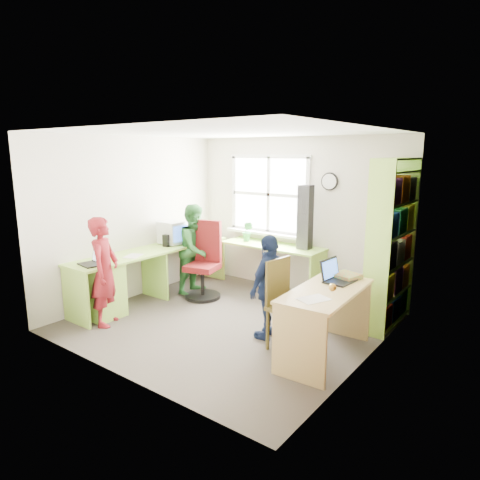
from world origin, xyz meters
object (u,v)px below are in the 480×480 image
at_px(crt_monitor, 172,233).
at_px(potted_plant, 248,231).
at_px(laptop_left, 94,261).
at_px(bookshelf, 391,248).
at_px(swivel_chair, 205,265).
at_px(l_desk, 143,276).
at_px(person_green, 196,249).
at_px(laptop_right, 336,276).
at_px(person_navy, 270,287).
at_px(right_desk, 326,308).
at_px(person_red, 105,271).
at_px(cd_tower, 305,217).
at_px(wooden_chair, 286,301).

height_order(crt_monitor, potted_plant, crt_monitor).
bearing_deg(laptop_left, bookshelf, 43.58).
xyz_separation_m(swivel_chair, crt_monitor, (-0.61, -0.06, 0.44)).
bearing_deg(swivel_chair, l_desk, -128.43).
distance_m(laptop_left, person_green, 1.66).
bearing_deg(laptop_right, laptop_left, 117.06).
relative_size(laptop_right, potted_plant, 1.17).
distance_m(laptop_left, person_navy, 2.31).
xyz_separation_m(right_desk, laptop_left, (-2.85, -0.85, 0.25)).
bearing_deg(swivel_chair, person_navy, -36.66).
relative_size(swivel_chair, laptop_right, 3.06).
xyz_separation_m(crt_monitor, laptop_right, (2.89, -0.30, -0.12)).
xyz_separation_m(right_desk, person_green, (-2.59, 0.79, 0.15)).
bearing_deg(crt_monitor, l_desk, -72.34).
height_order(laptop_right, person_green, person_green).
distance_m(crt_monitor, person_red, 1.55).
xyz_separation_m(person_red, person_navy, (1.89, 0.91, -0.07)).
distance_m(right_desk, cd_tower, 2.06).
xyz_separation_m(l_desk, laptop_right, (2.66, 0.51, 0.36)).
relative_size(potted_plant, person_navy, 0.26).
height_order(swivel_chair, laptop_right, swivel_chair).
distance_m(swivel_chair, person_navy, 1.72).
xyz_separation_m(swivel_chair, person_green, (-0.25, 0.09, 0.20)).
relative_size(l_desk, bookshelf, 1.40).
xyz_separation_m(right_desk, cd_tower, (-1.13, 1.59, 0.68)).
bearing_deg(person_green, person_navy, -117.31).
bearing_deg(swivel_chair, person_red, -115.45).
distance_m(laptop_left, potted_plant, 2.49).
xyz_separation_m(swivel_chair, person_red, (-0.30, -1.56, 0.20)).
height_order(crt_monitor, laptop_right, crt_monitor).
bearing_deg(laptop_right, bookshelf, -12.96).
bearing_deg(bookshelf, potted_plant, 174.40).
height_order(crt_monitor, person_navy, person_navy).
relative_size(wooden_chair, person_green, 0.73).
bearing_deg(swivel_chair, right_desk, -31.37).
relative_size(crt_monitor, person_green, 0.27).
distance_m(laptop_left, laptop_right, 3.04).
bearing_deg(crt_monitor, potted_plant, 49.57).
relative_size(bookshelf, potted_plant, 6.52).
bearing_deg(laptop_left, laptop_right, 31.83).
bearing_deg(swivel_chair, cd_tower, 21.84).
height_order(wooden_chair, crt_monitor, crt_monitor).
xyz_separation_m(right_desk, person_navy, (-0.74, 0.06, 0.08)).
xyz_separation_m(bookshelf, person_green, (-2.83, -0.51, -0.31)).
bearing_deg(wooden_chair, l_desk, -171.79).
xyz_separation_m(right_desk, potted_plant, (-2.13, 1.53, 0.36)).
xyz_separation_m(bookshelf, potted_plant, (-2.38, 0.23, -0.09)).
bearing_deg(laptop_left, cd_tower, 63.60).
bearing_deg(swivel_chair, laptop_left, -123.21).
distance_m(potted_plant, person_navy, 2.05).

